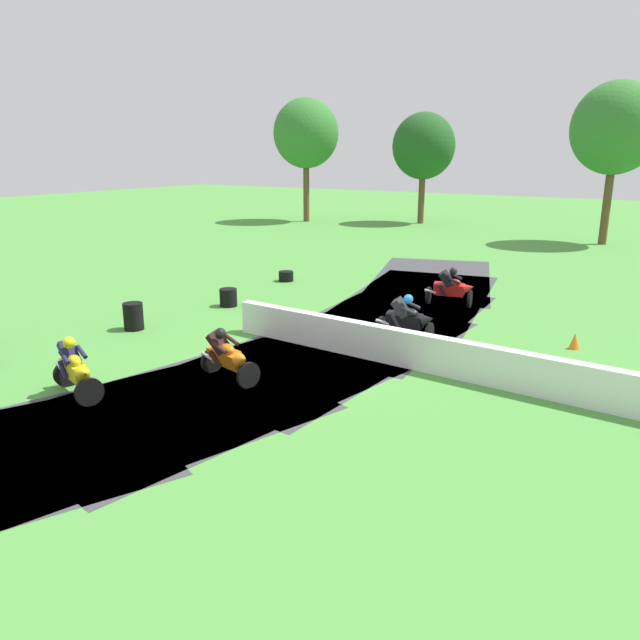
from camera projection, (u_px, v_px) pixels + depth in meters
name	position (u px, v px, depth m)	size (l,w,h in m)	color
ground_plane	(331.00, 350.00, 16.25)	(120.00, 120.00, 0.00)	#4C933D
track_asphalt	(304.00, 343.00, 16.75)	(9.18, 30.49, 0.01)	#3D3D42
safety_barrier	(556.00, 379.00, 12.89)	(0.30, 17.55, 0.90)	white
motorcycle_lead_yellow	(75.00, 368.00, 12.95)	(1.69, 1.11, 1.42)	black
motorcycle_chase_orange	(227.00, 355.00, 13.84)	(1.70, 1.09, 1.42)	black
motorcycle_trailing_black	(407.00, 319.00, 16.79)	(1.68, 0.84, 1.43)	black
motorcycle_fourth_red	(451.00, 288.00, 20.57)	(1.70, 0.96, 1.43)	black
tire_stack_mid_a	(133.00, 316.00, 17.98)	(0.58, 0.58, 0.80)	black
tire_stack_mid_b	(228.00, 297.00, 20.71)	(0.59, 0.59, 0.60)	black
tire_stack_far	(286.00, 276.00, 24.72)	(0.59, 0.59, 0.40)	black
traffic_cone	(575.00, 341.00, 16.25)	(0.28, 0.28, 0.44)	orange
tree_far_left	(616.00, 128.00, 32.85)	(4.69, 4.69, 8.73)	brown
tree_far_right	(424.00, 146.00, 43.06)	(4.38, 4.38, 7.70)	brown
tree_mid_rise	(306.00, 134.00, 44.01)	(4.68, 4.68, 8.75)	brown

